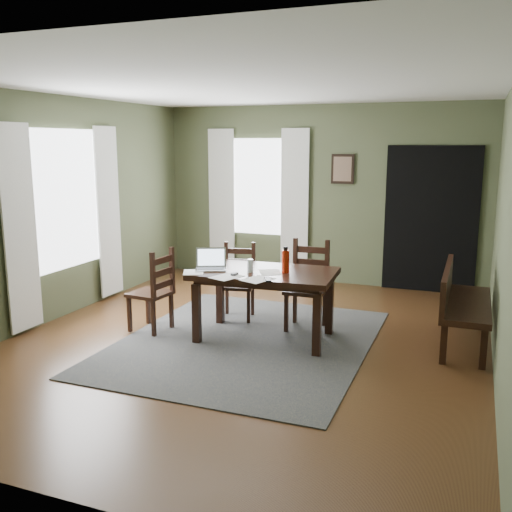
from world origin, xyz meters
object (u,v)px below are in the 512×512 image
at_px(chair_end, 154,292).
at_px(chair_back_left, 238,282).
at_px(laptop, 211,264).
at_px(water_bottle, 286,261).
at_px(bench, 459,299).
at_px(dining_table, 265,279).
at_px(chair_back_right, 307,286).

relative_size(chair_end, chair_back_left, 1.04).
height_order(laptop, water_bottle, water_bottle).
distance_m(chair_end, bench, 3.36).
xyz_separation_m(chair_end, bench, (3.26, 0.80, 0.03)).
bearing_deg(bench, dining_table, 106.25).
xyz_separation_m(bench, water_bottle, (-1.76, -0.59, 0.40)).
xyz_separation_m(chair_end, chair_back_right, (1.60, 0.74, 0.03)).
relative_size(chair_back_left, laptop, 2.25).
bearing_deg(bench, water_bottle, 108.56).
distance_m(bench, water_bottle, 1.89).
bearing_deg(chair_end, chair_back_right, 120.87).
relative_size(dining_table, bench, 1.05).
height_order(dining_table, chair_back_left, chair_back_left).
xyz_separation_m(chair_end, water_bottle, (1.51, 0.21, 0.43)).
relative_size(chair_back_right, laptop, 2.50).
height_order(chair_end, bench, chair_end).
bearing_deg(chair_back_left, chair_back_right, -17.85).
xyz_separation_m(chair_back_right, water_bottle, (-0.10, -0.53, 0.40)).
bearing_deg(chair_back_left, laptop, -103.88).
relative_size(chair_end, laptop, 2.33).
relative_size(chair_back_left, bench, 0.62).
relative_size(bench, laptop, 3.65).
distance_m(dining_table, chair_end, 1.30).
xyz_separation_m(chair_back_left, laptop, (-0.01, -0.73, 0.37)).
height_order(bench, water_bottle, water_bottle).
bearing_deg(chair_back_left, water_bottle, -49.75).
bearing_deg(laptop, chair_back_right, 11.13).
bearing_deg(chair_back_left, bench, -13.18).
relative_size(dining_table, chair_back_right, 1.54).
height_order(chair_back_left, laptop, laptop).
bearing_deg(dining_table, chair_back_left, 129.71).
xyz_separation_m(chair_end, chair_back_left, (0.70, 0.82, -0.02)).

